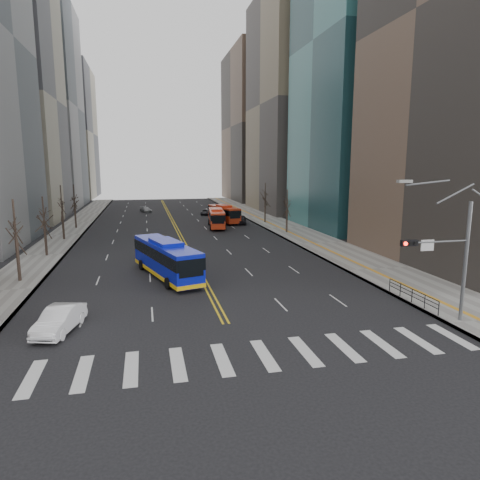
% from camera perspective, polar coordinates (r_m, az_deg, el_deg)
% --- Properties ---
extents(ground, '(220.00, 220.00, 0.00)m').
position_cam_1_polar(ground, '(24.01, 0.48, -15.36)').
color(ground, black).
extents(sidewalk_right, '(7.00, 130.00, 0.15)m').
position_cam_1_polar(sidewalk_right, '(70.56, 6.08, 1.64)').
color(sidewalk_right, gray).
rests_on(sidewalk_right, ground).
extents(sidewalk_left, '(5.00, 130.00, 0.15)m').
position_cam_1_polar(sidewalk_left, '(67.90, -22.26, 0.62)').
color(sidewalk_left, gray).
rests_on(sidewalk_left, ground).
extents(crosswalk, '(26.70, 4.00, 0.01)m').
position_cam_1_polar(crosswalk, '(24.00, 0.48, -15.34)').
color(crosswalk, silver).
rests_on(crosswalk, ground).
extents(centerline, '(0.55, 100.00, 0.01)m').
position_cam_1_polar(centerline, '(76.97, -8.82, 2.23)').
color(centerline, gold).
rests_on(centerline, ground).
extents(office_towers, '(83.00, 134.00, 58.00)m').
position_cam_1_polar(office_towers, '(90.80, -9.77, 18.52)').
color(office_towers, gray).
rests_on(office_towers, ground).
extents(signal_mast, '(5.37, 0.37, 9.39)m').
position_cam_1_polar(signal_mast, '(30.22, 25.90, -1.35)').
color(signal_mast, slate).
rests_on(signal_mast, ground).
extents(pedestrian_railing, '(0.06, 6.06, 1.02)m').
position_cam_1_polar(pedestrian_railing, '(34.56, 21.97, -6.62)').
color(pedestrian_railing, black).
rests_on(pedestrian_railing, sidewalk_right).
extents(street_trees, '(35.20, 47.20, 7.60)m').
position_cam_1_polar(street_trees, '(55.98, -14.88, 4.14)').
color(street_trees, '#30241D').
rests_on(street_trees, ground).
extents(blue_bus, '(5.85, 12.18, 3.48)m').
position_cam_1_polar(blue_bus, '(39.99, -9.81, -2.35)').
color(blue_bus, '#0C17B8').
rests_on(blue_bus, ground).
extents(red_bus_near, '(3.42, 10.10, 3.17)m').
position_cam_1_polar(red_bus_near, '(70.93, -3.14, 3.11)').
color(red_bus_near, red).
rests_on(red_bus_near, ground).
extents(red_bus_far, '(4.38, 10.18, 3.18)m').
position_cam_1_polar(red_bus_far, '(76.95, -2.17, 3.66)').
color(red_bus_far, red).
rests_on(red_bus_far, ground).
extents(car_white, '(2.81, 5.04, 1.57)m').
position_cam_1_polar(car_white, '(29.25, -22.93, -9.75)').
color(car_white, white).
rests_on(car_white, ground).
extents(car_dark_mid, '(2.80, 4.74, 1.51)m').
position_cam_1_polar(car_dark_mid, '(74.97, 0.15, 2.72)').
color(car_dark_mid, black).
rests_on(car_dark_mid, ground).
extents(car_silver, '(2.85, 4.36, 1.18)m').
position_cam_1_polar(car_silver, '(95.87, -12.44, 3.98)').
color(car_silver, gray).
rests_on(car_silver, ground).
extents(car_dark_far, '(2.84, 4.32, 1.10)m').
position_cam_1_polar(car_dark_far, '(89.19, -4.57, 3.72)').
color(car_dark_far, black).
rests_on(car_dark_far, ground).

